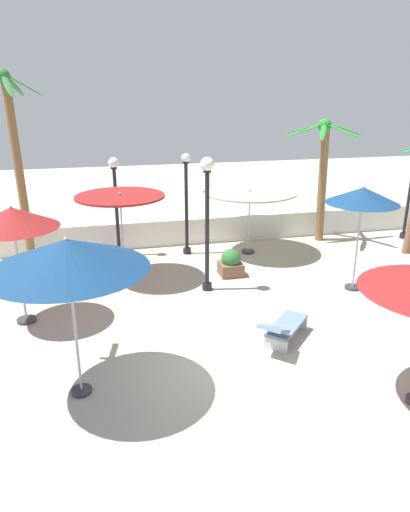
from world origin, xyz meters
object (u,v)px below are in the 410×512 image
palm_tree_1 (323,165)px  patio_umbrella_1 (67,255)px  lamp_post_0 (207,209)px  patio_umbrella_4 (250,194)px  lounge_chair_0 (283,327)px  patio_umbrella_2 (12,219)px  patio_umbrella_0 (120,200)px  lamp_post_2 (116,198)px  patio_umbrella_3 (363,196)px  lamp_post_3 (186,201)px  palm_tree_0 (15,152)px  planter (231,263)px

palm_tree_1 → patio_umbrella_1: bearing=-138.3°
palm_tree_1 → lamp_post_0: 6.42m
patio_umbrella_4 → lamp_post_0: 3.61m
palm_tree_1 → lounge_chair_0: 8.58m
patio_umbrella_2 → patio_umbrella_4: patio_umbrella_2 is taller
patio_umbrella_0 → lamp_post_2: 2.24m
patio_umbrella_3 → patio_umbrella_2: bearing=179.6°
lamp_post_3 → lounge_chair_0: (0.89, -6.62, -1.50)m
patio_umbrella_0 → lamp_post_0: lamp_post_0 is taller
patio_umbrella_4 → palm_tree_0: 7.67m
patio_umbrella_4 → palm_tree_1: 3.26m
patio_umbrella_0 → patio_umbrella_1: (-1.25, -5.61, 0.35)m
palm_tree_1 → lamp_post_3: (-5.20, -0.37, -0.99)m
patio_umbrella_3 → lounge_chair_0: 4.64m
patio_umbrella_0 → lamp_post_0: 2.66m
patio_umbrella_0 → lounge_chair_0: patio_umbrella_0 is taller
patio_umbrella_2 → palm_tree_1: (10.15, 4.50, 0.23)m
patio_umbrella_3 → lamp_post_3: bearing=134.2°
lamp_post_0 → patio_umbrella_1: bearing=-130.0°
patio_umbrella_3 → palm_tree_0: size_ratio=0.50×
patio_umbrella_4 → palm_tree_1: (3.06, 0.79, 0.78)m
lamp_post_0 → planter: lamp_post_0 is taller
patio_umbrella_1 → palm_tree_1: palm_tree_1 is taller
patio_umbrella_3 → lamp_post_3: (-4.08, 4.20, -0.83)m
patio_umbrella_4 → lamp_post_3: (-2.14, 0.42, -0.21)m
lamp_post_2 → palm_tree_0: bearing=179.6°
patio_umbrella_0 → palm_tree_1: palm_tree_1 is taller
patio_umbrella_2 → patio_umbrella_3: bearing=-0.4°
patio_umbrella_2 → lamp_post_2: bearing=59.9°
patio_umbrella_0 → lamp_post_3: (2.33, 1.86, -0.56)m
patio_umbrella_1 → palm_tree_0: size_ratio=0.51×
patio_umbrella_4 → lamp_post_0: (-2.21, -2.84, 0.29)m
lounge_chair_0 → planter: planter is taller
patio_umbrella_0 → patio_umbrella_3: 6.83m
patio_umbrella_4 → lamp_post_0: lamp_post_0 is taller
lounge_chair_0 → patio_umbrella_1: bearing=-169.4°
patio_umbrella_1 → lounge_chair_0: (4.47, 0.84, -2.41)m
lounge_chair_0 → patio_umbrella_4: bearing=78.7°
patio_umbrella_2 → patio_umbrella_3: 9.03m
patio_umbrella_3 → palm_tree_1: palm_tree_1 is taller
lamp_post_2 → lamp_post_3: lamp_post_3 is taller
patio_umbrella_4 → palm_tree_0: (-7.47, 0.80, 1.56)m
patio_umbrella_4 → planter: size_ratio=3.76×
lounge_chair_0 → lamp_post_3: bearing=97.7°
palm_tree_0 → lounge_chair_0: bearing=-48.3°
palm_tree_1 → lamp_post_0: bearing=-145.4°
lamp_post_2 → patio_umbrella_4: bearing=-9.8°
patio_umbrella_2 → patio_umbrella_3: patio_umbrella_3 is taller
patio_umbrella_0 → patio_umbrella_1: patio_umbrella_1 is taller
lamp_post_2 → palm_tree_1: bearing=0.1°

